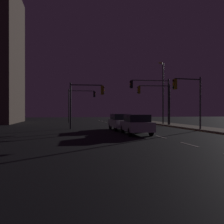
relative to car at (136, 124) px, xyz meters
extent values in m
plane|color=black|center=(1.16, 2.29, -0.82)|extent=(112.00, 112.00, 0.00)
cube|color=gray|center=(8.27, 2.29, -0.75)|extent=(2.83, 77.00, 0.14)
cube|color=silver|center=(1.16, -6.21, -0.82)|extent=(0.14, 2.00, 0.01)
cube|color=silver|center=(1.16, -2.21, -0.82)|extent=(0.14, 2.00, 0.01)
cube|color=silver|center=(1.16, 1.79, -0.82)|extent=(0.14, 2.00, 0.01)
cube|color=silver|center=(1.16, 5.79, -0.82)|extent=(0.14, 2.00, 0.01)
cube|color=silver|center=(1.16, 9.79, -0.82)|extent=(0.14, 2.00, 0.01)
cube|color=silver|center=(1.16, 13.79, -0.82)|extent=(0.14, 2.00, 0.01)
cube|color=silver|center=(1.16, 17.79, -0.82)|extent=(0.14, 2.00, 0.01)
cube|color=silver|center=(1.16, 21.79, -0.82)|extent=(0.14, 2.00, 0.01)
cube|color=silver|center=(1.16, 25.79, -0.82)|extent=(0.14, 2.00, 0.01)
cube|color=silver|center=(1.16, 29.79, -0.82)|extent=(0.14, 2.00, 0.01)
cube|color=gold|center=(6.61, 7.29, -0.82)|extent=(0.14, 53.00, 0.01)
cube|color=silver|center=(0.00, 0.07, -0.15)|extent=(2.02, 4.48, 0.70)
cube|color=#1E2328|center=(-0.01, -0.18, 0.47)|extent=(1.71, 2.53, 0.55)
cylinder|color=black|center=(-0.73, 1.51, -0.50)|extent=(0.25, 0.65, 0.64)
cylinder|color=black|center=(0.87, 1.44, -0.50)|extent=(0.25, 0.65, 0.64)
cylinder|color=black|center=(-0.86, -1.30, -0.50)|extent=(0.25, 0.65, 0.64)
cylinder|color=black|center=(0.74, -1.38, -0.50)|extent=(0.25, 0.65, 0.64)
cube|color=silver|center=(-0.14, 4.83, -0.15)|extent=(1.87, 4.42, 0.70)
cube|color=#1E2328|center=(-0.14, 5.08, 0.47)|extent=(1.63, 2.48, 0.55)
cylinder|color=black|center=(0.65, 3.41, -0.50)|extent=(0.23, 0.64, 0.64)
cylinder|color=black|center=(-0.95, 3.43, -0.50)|extent=(0.23, 0.64, 0.64)
cylinder|color=black|center=(0.68, 6.23, -0.50)|extent=(0.23, 0.64, 0.64)
cylinder|color=black|center=(-0.92, 6.24, -0.50)|extent=(0.23, 0.64, 0.64)
cylinder|color=#2D3033|center=(7.51, 10.55, 1.89)|extent=(0.16, 0.16, 5.15)
cylinder|color=#4C4C51|center=(5.57, 10.78, 4.21)|extent=(3.88, 0.58, 0.11)
cube|color=olive|center=(3.64, 11.01, 3.69)|extent=(0.32, 0.37, 0.95)
sphere|color=black|center=(3.48, 11.03, 3.99)|extent=(0.20, 0.20, 0.20)
sphere|color=orange|center=(3.48, 11.03, 3.69)|extent=(0.20, 0.20, 0.20)
sphere|color=black|center=(3.48, 11.03, 3.39)|extent=(0.20, 0.20, 0.20)
cylinder|color=#2D3033|center=(-4.94, 7.18, 1.59)|extent=(0.16, 0.16, 4.82)
cylinder|color=#38383D|center=(-3.30, 7.06, 3.75)|extent=(3.29, 0.34, 0.11)
cube|color=olive|center=(-1.66, 6.94, 3.22)|extent=(0.30, 0.36, 0.95)
sphere|color=black|center=(-1.51, 6.93, 3.52)|extent=(0.20, 0.20, 0.20)
sphere|color=orange|center=(-1.51, 6.93, 3.22)|extent=(0.20, 0.20, 0.20)
sphere|color=black|center=(-1.51, 6.93, 2.92)|extent=(0.20, 0.20, 0.20)
cylinder|color=#4C4C51|center=(7.16, 2.78, 1.80)|extent=(0.16, 0.16, 4.95)
cylinder|color=#2D3033|center=(5.80, 2.64, 4.02)|extent=(2.74, 0.39, 0.11)
cube|color=olive|center=(4.44, 2.50, 3.50)|extent=(0.31, 0.37, 0.95)
sphere|color=black|center=(4.28, 2.48, 3.80)|extent=(0.20, 0.20, 0.20)
sphere|color=orange|center=(4.28, 2.48, 3.50)|extent=(0.20, 0.20, 0.20)
sphere|color=black|center=(4.28, 2.48, 3.20)|extent=(0.20, 0.20, 0.20)
cylinder|color=#2D3033|center=(-4.91, 21.33, 1.87)|extent=(0.16, 0.16, 5.38)
cylinder|color=#4C4C51|center=(-2.88, 21.19, 4.31)|extent=(4.07, 0.39, 0.11)
cube|color=black|center=(-0.85, 21.04, 3.78)|extent=(0.30, 0.36, 0.95)
sphere|color=black|center=(-0.69, 21.03, 4.08)|extent=(0.20, 0.20, 0.20)
sphere|color=orange|center=(-0.69, 21.03, 3.78)|extent=(0.20, 0.20, 0.20)
sphere|color=black|center=(-0.69, 21.03, 3.48)|extent=(0.20, 0.20, 0.20)
cylinder|color=#2D3033|center=(7.29, 10.40, 2.20)|extent=(0.16, 0.16, 5.77)
cylinder|color=#4C4C51|center=(4.90, 10.47, 4.84)|extent=(4.77, 0.25, 0.11)
cube|color=black|center=(2.52, 10.53, 4.31)|extent=(0.29, 0.35, 0.95)
sphere|color=black|center=(2.36, 10.54, 4.61)|extent=(0.20, 0.20, 0.20)
sphere|color=orange|center=(2.36, 10.54, 4.31)|extent=(0.20, 0.20, 0.20)
sphere|color=black|center=(2.36, 10.54, 4.01)|extent=(0.20, 0.20, 0.20)
cylinder|color=#2D3033|center=(7.63, 12.93, 3.44)|extent=(0.18, 0.18, 8.24)
cylinder|color=#38383D|center=(7.17, 12.25, 7.41)|extent=(1.01, 1.41, 0.10)
ellipsoid|color=#F9D172|center=(6.70, 11.58, 7.31)|extent=(0.56, 0.36, 0.24)
camera|label=1|loc=(-5.50, -18.59, 1.00)|focal=39.40mm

